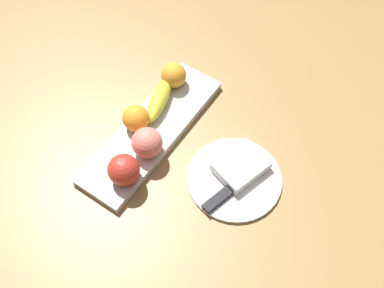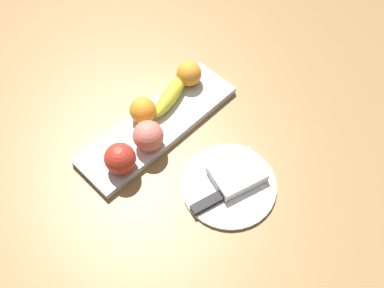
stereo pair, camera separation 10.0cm
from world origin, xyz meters
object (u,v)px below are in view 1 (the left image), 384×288
object	(u,v)px
fruit_tray	(152,130)
knife	(224,194)
peach	(148,143)
folded_napkin	(241,166)
orange_near_apple	(174,75)
dinner_plate	(234,179)
banana	(160,99)
apple	(122,169)
orange_near_banana	(136,118)

from	to	relation	value
fruit_tray	knife	distance (m)	0.25
peach	folded_napkin	distance (m)	0.23
orange_near_apple	dinner_plate	size ratio (longest dim) A/B	0.30
banana	orange_near_apple	bearing A→B (deg)	169.86
apple	knife	world-z (taller)	apple
banana	peach	distance (m)	0.15
fruit_tray	dinner_plate	size ratio (longest dim) A/B	1.99
orange_near_apple	knife	xyz separation A→B (m)	(-0.20, -0.28, -0.04)
dinner_plate	folded_napkin	world-z (taller)	folded_napkin
peach	knife	bearing A→B (deg)	-87.83
dinner_plate	folded_napkin	xyz separation A→B (m)	(0.03, 0.00, 0.02)
orange_near_banana	dinner_plate	distance (m)	0.28
dinner_plate	knife	distance (m)	0.05
peach	knife	size ratio (longest dim) A/B	0.42
banana	apple	bearing A→B (deg)	-2.32
banana	orange_near_banana	bearing A→B (deg)	-20.11
knife	fruit_tray	bearing A→B (deg)	93.50
fruit_tray	peach	xyz separation A→B (m)	(-0.06, -0.04, 0.05)
fruit_tray	banana	xyz separation A→B (m)	(0.07, 0.03, 0.03)
fruit_tray	orange_near_banana	xyz separation A→B (m)	(-0.02, 0.03, 0.04)
knife	banana	bearing A→B (deg)	80.86
orange_near_apple	knife	size ratio (longest dim) A/B	0.37
peach	banana	bearing A→B (deg)	25.95
dinner_plate	peach	bearing A→B (deg)	106.27
apple	knife	size ratio (longest dim) A/B	0.42
apple	knife	distance (m)	0.24
apple	orange_near_apple	xyz separation A→B (m)	(0.30, 0.07, -0.00)
fruit_tray	folded_napkin	distance (m)	0.24
fruit_tray	orange_near_banana	world-z (taller)	orange_near_banana
peach	folded_napkin	size ratio (longest dim) A/B	0.64
banana	folded_napkin	xyz separation A→B (m)	(-0.05, -0.27, -0.02)
orange_near_apple	knife	world-z (taller)	orange_near_apple
orange_near_banana	knife	distance (m)	0.28
orange_near_banana	knife	size ratio (longest dim) A/B	0.37
orange_near_apple	peach	distance (m)	0.22
apple	orange_near_banana	xyz separation A→B (m)	(0.13, 0.06, -0.00)
dinner_plate	orange_near_banana	bearing A→B (deg)	93.37
apple	folded_napkin	distance (m)	0.28
orange_near_banana	dinner_plate	xyz separation A→B (m)	(0.02, -0.28, -0.05)
orange_near_apple	orange_near_banana	size ratio (longest dim) A/B	1.00
apple	dinner_plate	distance (m)	0.26
apple	orange_near_apple	bearing A→B (deg)	12.65
banana	peach	size ratio (longest dim) A/B	2.09
peach	apple	bearing A→B (deg)	175.16
orange_near_apple	folded_napkin	distance (m)	0.31
orange_near_banana	folded_napkin	world-z (taller)	orange_near_banana
banana	knife	distance (m)	0.30
fruit_tray	orange_near_banana	distance (m)	0.06
banana	orange_near_apple	distance (m)	0.08
fruit_tray	apple	distance (m)	0.16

